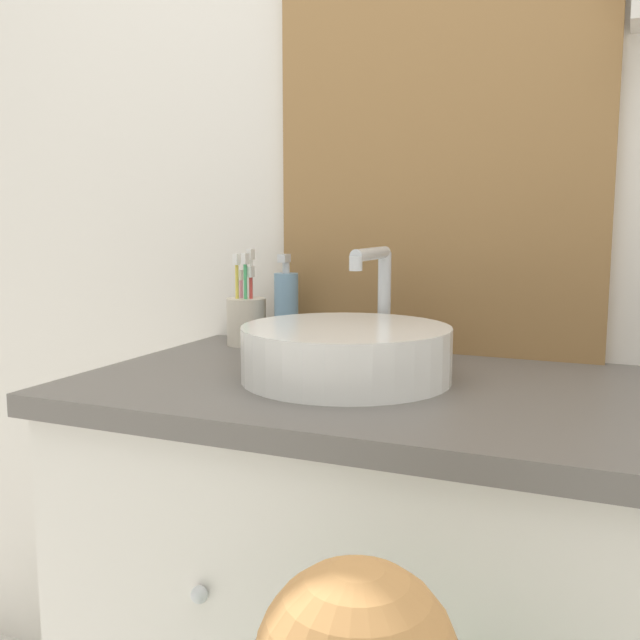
{
  "coord_description": "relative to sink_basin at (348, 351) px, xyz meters",
  "views": [
    {
      "loc": [
        0.25,
        -0.75,
        1.15
      ],
      "look_at": [
        -0.19,
        0.25,
        1.0
      ],
      "focal_mm": 40.0,
      "sensor_mm": 36.0,
      "label": 1
    }
  ],
  "objects": [
    {
      "name": "sink_basin",
      "position": [
        0.0,
        0.0,
        0.0
      ],
      "size": [
        0.33,
        0.38,
        0.21
      ],
      "color": "white",
      "rests_on": "vanity_counter"
    },
    {
      "name": "toothbrush_holder",
      "position": [
        -0.3,
        0.22,
        0.01
      ],
      "size": [
        0.08,
        0.08,
        0.2
      ],
      "color": "beige",
      "rests_on": "vanity_counter"
    },
    {
      "name": "soap_dispenser",
      "position": [
        -0.22,
        0.22,
        0.03
      ],
      "size": [
        0.05,
        0.05,
        0.19
      ],
      "color": "#6B93B2",
      "rests_on": "vanity_counter"
    },
    {
      "name": "wall_back",
      "position": [
        0.17,
        0.33,
        0.33
      ],
      "size": [
        3.2,
        0.18,
        2.5
      ],
      "color": "silver",
      "rests_on": "ground_plane"
    }
  ]
}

